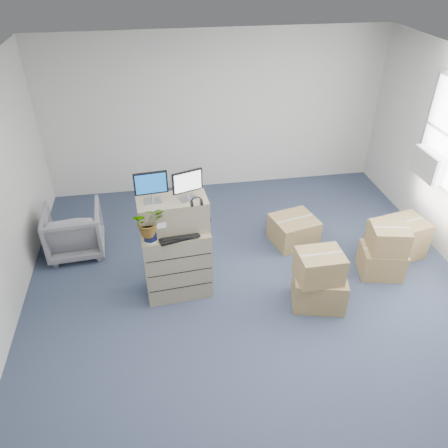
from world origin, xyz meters
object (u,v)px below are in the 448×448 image
(monitor_left, at_px, (151,185))
(keyboard, at_px, (179,236))
(potted_plant, at_px, (149,224))
(filing_cabinet_lower, at_px, (177,261))
(water_bottle, at_px, (182,220))
(monitor_right, at_px, (188,184))
(office_chair, at_px, (74,228))

(monitor_left, xyz_separation_m, keyboard, (0.27, -0.19, -0.62))
(monitor_left, bearing_deg, potted_plant, -115.41)
(filing_cabinet_lower, xyz_separation_m, potted_plant, (-0.30, -0.15, 0.72))
(filing_cabinet_lower, xyz_separation_m, water_bottle, (0.10, 0.04, 0.60))
(monitor_left, xyz_separation_m, water_bottle, (0.33, 0.01, -0.53))
(water_bottle, bearing_deg, monitor_right, -10.41)
(filing_cabinet_lower, distance_m, keyboard, 0.53)
(keyboard, height_order, office_chair, keyboard)
(filing_cabinet_lower, distance_m, potted_plant, 0.79)
(filing_cabinet_lower, height_order, keyboard, keyboard)
(filing_cabinet_lower, distance_m, office_chair, 1.83)
(monitor_right, distance_m, water_bottle, 0.53)
(filing_cabinet_lower, distance_m, monitor_right, 1.13)
(monitor_left, relative_size, office_chair, 0.48)
(water_bottle, xyz_separation_m, office_chair, (-1.54, 1.08, -0.68))
(office_chair, bearing_deg, keyboard, 135.14)
(potted_plant, bearing_deg, filing_cabinet_lower, 26.90)
(monitor_right, xyz_separation_m, potted_plant, (-0.49, -0.18, -0.40))
(monitor_left, relative_size, monitor_right, 1.06)
(keyboard, bearing_deg, monitor_left, 131.65)
(filing_cabinet_lower, distance_m, water_bottle, 0.61)
(monitor_right, distance_m, office_chair, 2.30)
(office_chair, bearing_deg, potted_plant, 127.74)
(monitor_right, bearing_deg, keyboard, -149.29)
(keyboard, bearing_deg, potted_plant, 166.71)
(filing_cabinet_lower, xyz_separation_m, monitor_left, (-0.23, 0.04, 1.13))
(water_bottle, bearing_deg, potted_plant, -153.62)
(monitor_left, height_order, monitor_right, monitor_left)
(potted_plant, xyz_separation_m, office_chair, (-1.14, 1.28, -0.80))
(monitor_left, height_order, keyboard, monitor_left)
(keyboard, xyz_separation_m, office_chair, (-1.48, 1.28, -0.58))
(monitor_right, height_order, keyboard, monitor_right)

